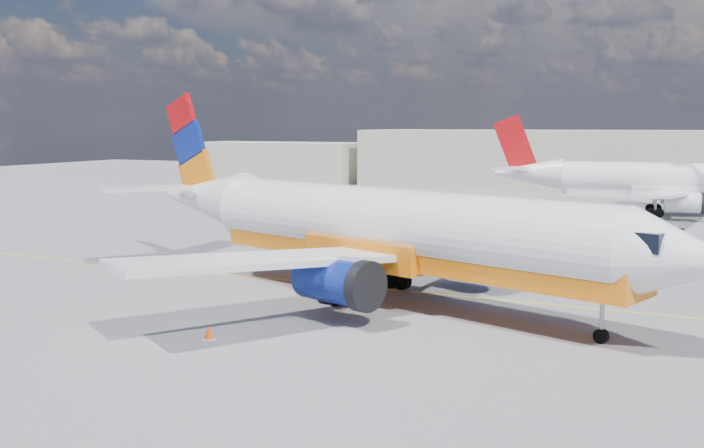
% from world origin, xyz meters
% --- Properties ---
extents(ground, '(240.00, 240.00, 0.00)m').
position_xyz_m(ground, '(0.00, 0.00, 0.00)').
color(ground, slate).
rests_on(ground, ground).
extents(taxi_line, '(70.00, 0.15, 0.01)m').
position_xyz_m(taxi_line, '(0.00, 3.00, 0.01)').
color(taxi_line, yellow).
rests_on(taxi_line, ground).
extents(terminal_main, '(70.00, 14.00, 8.00)m').
position_xyz_m(terminal_main, '(5.00, 75.00, 4.00)').
color(terminal_main, beige).
rests_on(terminal_main, ground).
extents(terminal_annex, '(26.00, 10.00, 6.00)m').
position_xyz_m(terminal_annex, '(-45.00, 72.00, 3.00)').
color(terminal_annex, beige).
rests_on(terminal_annex, ground).
extents(main_jet, '(35.65, 27.06, 10.83)m').
position_xyz_m(main_jet, '(1.29, 0.69, 3.61)').
color(main_jet, white).
rests_on(main_jet, ground).
extents(second_jet, '(32.37, 25.51, 9.82)m').
position_xyz_m(second_jet, '(12.45, 46.13, 3.27)').
color(second_jet, white).
rests_on(second_jet, ground).
extents(traffic_cone, '(0.45, 0.45, 0.63)m').
position_xyz_m(traffic_cone, '(-2.24, -9.17, 0.31)').
color(traffic_cone, white).
rests_on(traffic_cone, ground).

